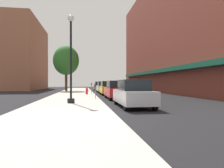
% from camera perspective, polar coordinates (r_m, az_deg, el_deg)
% --- Properties ---
extents(ground_plane, '(90.00, 90.00, 0.00)m').
position_cam_1_polar(ground_plane, '(25.97, -1.70, -2.86)').
color(ground_plane, black).
extents(sidewalk_slab, '(4.80, 50.00, 0.12)m').
position_cam_1_polar(sidewalk_slab, '(26.81, -10.49, -2.64)').
color(sidewalk_slab, '#B7B2A8').
rests_on(sidewalk_slab, ground).
extents(building_right_brick, '(6.80, 40.00, 18.57)m').
position_cam_1_polar(building_right_brick, '(33.79, 16.85, 13.71)').
color(building_right_brick, brown).
rests_on(building_right_brick, ground).
extents(building_far_background, '(6.80, 18.00, 14.19)m').
position_cam_1_polar(building_far_background, '(46.67, -23.42, 7.27)').
color(building_far_background, '#9E6047').
rests_on(building_far_background, ground).
extents(lamppost, '(0.48, 0.48, 5.90)m').
position_cam_1_polar(lamppost, '(13.69, -11.71, 7.59)').
color(lamppost, black).
rests_on(lamppost, sidewalk_slab).
extents(fire_hydrant, '(0.33, 0.26, 0.79)m').
position_cam_1_polar(fire_hydrant, '(23.40, -7.24, -1.96)').
color(fire_hydrant, red).
rests_on(fire_hydrant, sidewalk_slab).
extents(parking_meter_near, '(0.14, 0.09, 1.31)m').
position_cam_1_polar(parking_meter_near, '(24.67, -5.90, -0.83)').
color(parking_meter_near, slate).
rests_on(parking_meter_near, sidewalk_slab).
extents(parking_meter_far, '(0.14, 0.09, 1.31)m').
position_cam_1_polar(parking_meter_far, '(17.08, -4.80, -1.40)').
color(parking_meter_far, slate).
rests_on(parking_meter_far, sidewalk_slab).
extents(tree_near, '(4.14, 4.14, 7.36)m').
position_cam_1_polar(tree_near, '(33.26, -13.03, 6.60)').
color(tree_near, '#422D1E').
rests_on(tree_near, sidewalk_slab).
extents(car_silver, '(1.80, 4.30, 1.66)m').
position_cam_1_polar(car_silver, '(12.12, 6.06, -2.81)').
color(car_silver, black).
rests_on(car_silver, ground).
extents(car_red, '(1.80, 4.30, 1.66)m').
position_cam_1_polar(car_red, '(17.98, 1.28, -1.75)').
color(car_red, black).
rests_on(car_red, ground).
extents(car_yellow, '(1.80, 4.30, 1.66)m').
position_cam_1_polar(car_yellow, '(24.09, -1.19, -1.20)').
color(car_yellow, black).
rests_on(car_yellow, ground).
extents(car_white, '(1.80, 4.30, 1.66)m').
position_cam_1_polar(car_white, '(29.66, -2.55, -0.89)').
color(car_white, black).
rests_on(car_white, ground).
extents(car_black, '(1.80, 4.30, 1.66)m').
position_cam_1_polar(car_black, '(36.77, -3.68, -0.64)').
color(car_black, black).
rests_on(car_black, ground).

